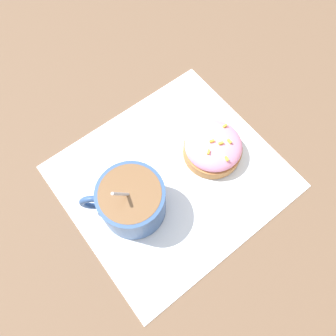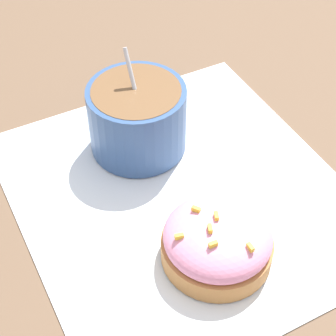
{
  "view_description": "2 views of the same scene",
  "coord_description": "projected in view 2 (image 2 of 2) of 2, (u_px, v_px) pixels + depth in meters",
  "views": [
    {
      "loc": [
        0.11,
        0.16,
        0.47
      ],
      "look_at": [
        0.01,
        -0.0,
        0.04
      ],
      "focal_mm": 35.0,
      "sensor_mm": 36.0,
      "label": 1
    },
    {
      "loc": [
        -0.32,
        0.14,
        0.39
      ],
      "look_at": [
        0.0,
        0.01,
        0.04
      ],
      "focal_mm": 60.0,
      "sensor_mm": 36.0,
      "label": 2
    }
  ],
  "objects": [
    {
      "name": "paper_napkin",
      "position": [
        181.0,
        194.0,
        0.52
      ],
      "size": [
        0.35,
        0.32,
        0.0
      ],
      "color": "white",
      "rests_on": "ground_plane"
    },
    {
      "name": "coffee_cup",
      "position": [
        137.0,
        115.0,
        0.54
      ],
      "size": [
        0.11,
        0.09,
        0.1
      ],
      "color": "#335184",
      "rests_on": "paper_napkin"
    },
    {
      "name": "frosted_pastry",
      "position": [
        218.0,
        241.0,
        0.45
      ],
      "size": [
        0.09,
        0.09,
        0.05
      ],
      "color": "#B2753D",
      "rests_on": "paper_napkin"
    },
    {
      "name": "ground_plane",
      "position": [
        181.0,
        195.0,
        0.52
      ],
      "size": [
        3.0,
        3.0,
        0.0
      ],
      "primitive_type": "plane",
      "color": "brown"
    }
  ]
}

